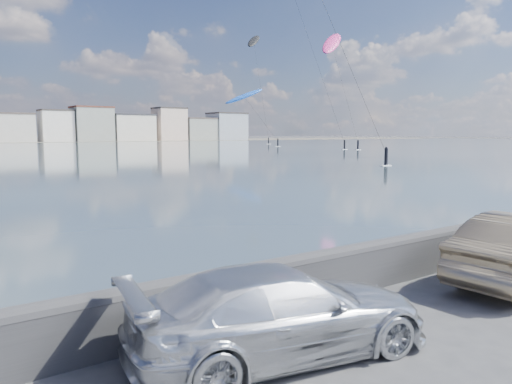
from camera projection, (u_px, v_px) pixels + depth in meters
ground at (359, 375)px, 7.20m from camera, size 700.00×700.00×0.00m
seawall at (253, 288)px, 9.31m from camera, size 400.00×0.36×1.08m
car_silver at (281, 312)px, 7.75m from camera, size 5.15×2.80×1.41m
kitesurfer_1 at (254, 42)px, 154.33m from camera, size 8.91×16.56×34.57m
kitesurfer_13 at (332, 44)px, 107.40m from camera, size 10.20×15.51×26.12m
kitesurfer_15 at (244, 97)px, 126.79m from camera, size 10.45×13.15×15.12m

